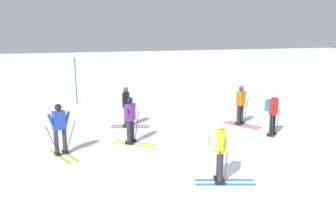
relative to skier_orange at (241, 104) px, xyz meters
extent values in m
plane|color=white|center=(-3.71, -4.65, -0.92)|extent=(120.00, 120.00, 0.00)
cube|color=white|center=(-3.71, 17.13, -0.16)|extent=(80.00, 7.84, 1.52)
cube|color=red|center=(0.19, -0.05, -0.91)|extent=(0.87, 1.43, 0.02)
cube|color=red|center=(-0.05, -0.19, -0.91)|extent=(0.87, 1.43, 0.02)
cube|color=black|center=(0.12, 0.08, -0.85)|extent=(0.23, 0.29, 0.10)
cube|color=black|center=(-0.13, -0.06, -0.85)|extent=(0.23, 0.29, 0.10)
cylinder|color=#2D2D33|center=(0.12, 0.08, -0.37)|extent=(0.14, 0.14, 0.85)
cylinder|color=#2D2D33|center=(-0.13, -0.06, -0.37)|extent=(0.14, 0.14, 0.85)
cube|color=orange|center=(0.00, 0.01, 0.25)|extent=(0.45, 0.40, 0.60)
cylinder|color=orange|center=(0.22, 0.12, 0.24)|extent=(0.27, 0.20, 0.55)
cylinder|color=orange|center=(-0.21, -0.13, 0.24)|extent=(0.27, 0.20, 0.55)
sphere|color=#4C4C56|center=(0.00, 0.01, 0.68)|extent=(0.22, 0.22, 0.22)
cylinder|color=#38383D|center=(0.32, 0.08, -0.33)|extent=(0.34, 0.21, 1.18)
cylinder|color=#38383D|center=(-0.23, -0.23, -0.33)|extent=(0.34, 0.21, 1.18)
cube|color=#237AC6|center=(-3.34, -4.95, -0.91)|extent=(1.55, 0.59, 0.02)
cube|color=#237AC6|center=(-3.42, -5.22, -0.91)|extent=(1.55, 0.59, 0.02)
cube|color=black|center=(-3.48, -4.90, -0.85)|extent=(0.28, 0.20, 0.10)
cube|color=black|center=(-3.57, -5.17, -0.85)|extent=(0.28, 0.20, 0.10)
cylinder|color=#2D2D33|center=(-3.48, -4.90, -0.37)|extent=(0.14, 0.14, 0.85)
cylinder|color=#2D2D33|center=(-3.57, -5.17, -0.37)|extent=(0.14, 0.14, 0.85)
cube|color=yellow|center=(-3.52, -5.04, 0.25)|extent=(0.35, 0.44, 0.60)
cylinder|color=yellow|center=(-3.42, -4.81, 0.24)|extent=(0.17, 0.27, 0.55)
cylinder|color=yellow|center=(-3.58, -5.28, 0.24)|extent=(0.17, 0.27, 0.55)
sphere|color=silver|center=(-3.52, -5.04, 0.68)|extent=(0.22, 0.22, 0.22)
cylinder|color=#38383D|center=(-3.32, -4.74, -0.40)|extent=(0.12, 0.30, 1.04)
cylinder|color=#38383D|center=(-3.54, -5.40, -0.40)|extent=(0.12, 0.30, 1.04)
cube|color=#B7B2A3|center=(-3.72, -4.97, 0.27)|extent=(0.26, 0.32, 0.40)
cube|color=gold|center=(-4.85, -1.03, -0.91)|extent=(1.29, 1.08, 0.02)
cube|color=gold|center=(-5.03, -1.25, -0.91)|extent=(1.29, 1.08, 0.02)
cube|color=black|center=(-4.97, -0.93, -0.85)|extent=(0.28, 0.26, 0.10)
cube|color=black|center=(-5.15, -1.15, -0.85)|extent=(0.28, 0.26, 0.10)
cylinder|color=#2D2D33|center=(-4.97, -0.93, -0.37)|extent=(0.14, 0.14, 0.85)
cylinder|color=#2D2D33|center=(-5.15, -1.15, -0.37)|extent=(0.14, 0.14, 0.85)
cube|color=purple|center=(-5.06, -1.04, 0.25)|extent=(0.43, 0.45, 0.60)
cylinder|color=purple|center=(-4.88, -0.86, 0.24)|extent=(0.23, 0.25, 0.55)
cylinder|color=purple|center=(-5.20, -1.25, 0.24)|extent=(0.23, 0.25, 0.55)
sphere|color=black|center=(-5.06, -1.04, 0.68)|extent=(0.22, 0.22, 0.22)
cylinder|color=#38383D|center=(-4.79, -0.87, -0.35)|extent=(0.27, 0.32, 1.13)
cylinder|color=#38383D|center=(-5.17, -1.34, -0.35)|extent=(0.27, 0.32, 1.13)
cube|color=red|center=(-4.54, 1.31, -0.91)|extent=(1.52, 0.67, 0.02)
cube|color=red|center=(-4.65, 1.04, -0.91)|extent=(1.52, 0.67, 0.02)
cube|color=black|center=(-4.68, 1.36, -0.85)|extent=(0.29, 0.21, 0.10)
cube|color=black|center=(-4.79, 1.10, -0.85)|extent=(0.29, 0.21, 0.10)
cylinder|color=#2D2D33|center=(-4.68, 1.36, -0.37)|extent=(0.14, 0.14, 0.85)
cylinder|color=#2D2D33|center=(-4.79, 1.10, -0.37)|extent=(0.14, 0.14, 0.85)
cube|color=black|center=(-4.73, 1.23, 0.25)|extent=(0.36, 0.44, 0.60)
cylinder|color=black|center=(-4.62, 1.46, 0.24)|extent=(0.18, 0.27, 0.55)
cylinder|color=black|center=(-4.81, 0.99, 0.24)|extent=(0.18, 0.27, 0.55)
sphere|color=#4C4C56|center=(-4.73, 1.23, 0.68)|extent=(0.22, 0.22, 0.22)
cylinder|color=#38383D|center=(-4.53, 1.48, -0.40)|extent=(0.16, 0.36, 1.05)
cylinder|color=#38383D|center=(-4.76, 0.90, -0.40)|extent=(0.16, 0.36, 1.05)
cube|color=gold|center=(-7.29, -1.54, -0.91)|extent=(0.67, 1.52, 0.02)
cube|color=gold|center=(-7.55, -1.64, -0.91)|extent=(0.67, 1.52, 0.02)
cube|color=black|center=(-7.34, -1.40, -0.85)|extent=(0.21, 0.29, 0.10)
cube|color=black|center=(-7.61, -1.50, -0.85)|extent=(0.21, 0.29, 0.10)
cylinder|color=#38333D|center=(-7.34, -1.40, -0.37)|extent=(0.14, 0.14, 0.85)
cylinder|color=#38333D|center=(-7.61, -1.50, -0.37)|extent=(0.14, 0.14, 0.85)
cube|color=#284CB7|center=(-7.48, -1.45, 0.25)|extent=(0.44, 0.36, 0.60)
cylinder|color=#284CB7|center=(-7.24, -1.38, 0.24)|extent=(0.27, 0.18, 0.55)
cylinder|color=#284CB7|center=(-7.70, -1.56, 0.24)|extent=(0.27, 0.18, 0.55)
sphere|color=black|center=(-7.48, -1.45, 0.68)|extent=(0.22, 0.22, 0.22)
cylinder|color=#38383D|center=(-7.16, -1.44, -0.37)|extent=(0.39, 0.17, 1.10)
cylinder|color=#38383D|center=(-7.72, -1.65, -0.37)|extent=(0.39, 0.17, 1.10)
cube|color=silver|center=(0.53, -1.89, -0.91)|extent=(1.08, 1.30, 0.02)
cube|color=silver|center=(0.32, -2.07, -0.91)|extent=(1.08, 1.30, 0.02)
cube|color=black|center=(0.44, -1.77, -0.85)|extent=(0.26, 0.28, 0.10)
cube|color=black|center=(0.22, -1.95, -0.85)|extent=(0.26, 0.28, 0.10)
cylinder|color=black|center=(0.44, -1.77, -0.37)|extent=(0.14, 0.14, 0.85)
cylinder|color=black|center=(0.22, -1.95, -0.37)|extent=(0.14, 0.14, 0.85)
cube|color=red|center=(0.33, -1.86, 0.25)|extent=(0.45, 0.43, 0.60)
cylinder|color=red|center=(0.54, -1.72, 0.24)|extent=(0.26, 0.23, 0.55)
cylinder|color=red|center=(0.15, -2.03, 0.24)|extent=(0.26, 0.23, 0.55)
sphere|color=silver|center=(0.33, -1.86, 0.68)|extent=(0.22, 0.22, 0.22)
cylinder|color=#38383D|center=(0.66, -1.72, -0.40)|extent=(0.26, 0.22, 1.05)
cylinder|color=#38383D|center=(0.13, -2.16, -0.40)|extent=(0.26, 0.22, 1.05)
cube|color=teal|center=(0.20, -1.70, 0.27)|extent=(0.33, 0.32, 0.40)
cylinder|color=#1E56AD|center=(-6.38, 6.82, 0.34)|extent=(0.06, 0.06, 2.52)
camera|label=1|loc=(-7.55, -12.77, 3.06)|focal=37.00mm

